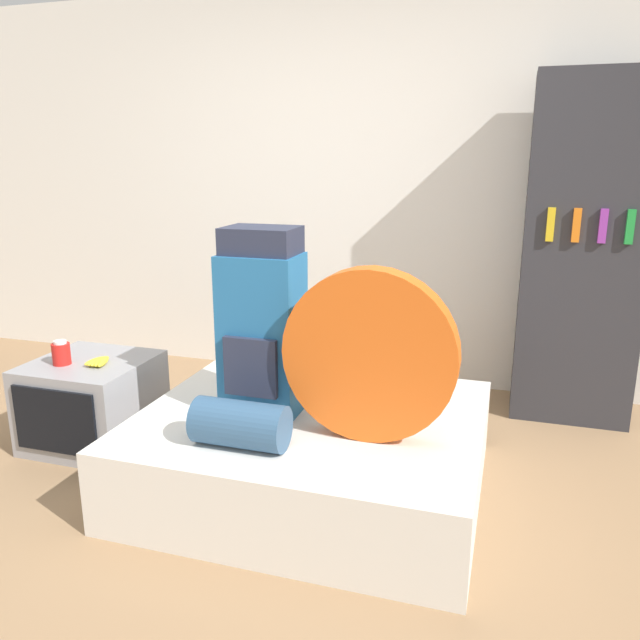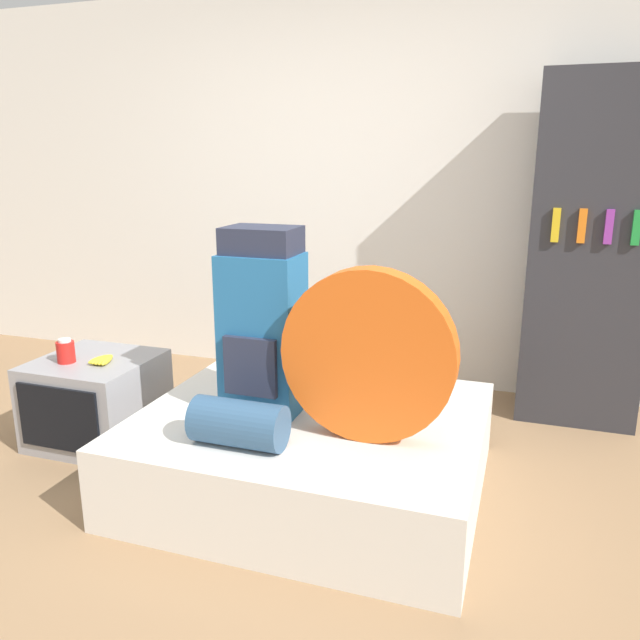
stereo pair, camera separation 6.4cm
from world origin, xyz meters
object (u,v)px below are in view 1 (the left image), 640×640
at_px(tent_bag, 370,355).
at_px(backpack, 262,325).
at_px(sleeping_roll, 240,424).
at_px(bookshelf, 583,253).
at_px(television, 93,402).
at_px(canister, 61,353).

bearing_deg(tent_bag, backpack, 165.69).
xyz_separation_m(backpack, sleeping_roll, (0.05, -0.38, -0.32)).
relative_size(backpack, tent_bag, 1.17).
xyz_separation_m(backpack, bookshelf, (1.44, 1.32, 0.20)).
bearing_deg(bookshelf, television, -154.56).
bearing_deg(television, sleeping_roll, -24.57).
relative_size(television, canister, 4.70).
height_order(sleeping_roll, bookshelf, bookshelf).
bearing_deg(television, canister, -140.21).
bearing_deg(backpack, tent_bag, -14.31).
distance_m(backpack, canister, 1.19).
distance_m(sleeping_roll, bookshelf, 2.26).
bearing_deg(canister, bookshelf, 26.08).
bearing_deg(backpack, sleeping_roll, -82.10).
distance_m(tent_bag, bookshelf, 1.74).
height_order(sleeping_roll, television, sleeping_roll).
height_order(backpack, television, backpack).
height_order(sleeping_roll, canister, canister).
bearing_deg(sleeping_roll, backpack, 97.90).
bearing_deg(television, backpack, -7.12).
relative_size(tent_bag, canister, 5.65).
height_order(backpack, bookshelf, bookshelf).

